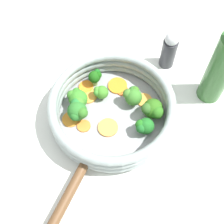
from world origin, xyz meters
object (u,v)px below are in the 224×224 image
carrot_slice_0 (122,90)px  broccoli_floret_2 (101,92)px  carrot_slice_4 (144,100)px  carrot_slice_5 (108,127)px  carrot_slice_8 (133,96)px  carrot_slice_6 (86,87)px  broccoli_floret_3 (77,99)px  carrot_slice_7 (88,95)px  salt_shaker (169,50)px  carrot_slice_1 (118,86)px  broccoli_floret_5 (133,95)px  skillet (112,116)px  carrot_slice_2 (84,126)px  broccoli_floret_4 (78,111)px  broccoli_floret_6 (95,77)px  broccoli_floret_0 (153,109)px  oil_bottle (221,68)px  carrot_slice_3 (71,119)px  broccoli_floret_1 (144,126)px

carrot_slice_0 → broccoli_floret_2: size_ratio=0.80×
carrot_slice_4 → carrot_slice_5: bearing=110.5°
carrot_slice_8 → carrot_slice_4: bearing=-132.3°
carrot_slice_6 → broccoli_floret_3: size_ratio=0.65×
carrot_slice_7 → salt_shaker: (0.03, -0.22, 0.04)m
carrot_slice_1 → salt_shaker: 0.15m
carrot_slice_5 → broccoli_floret_2: broccoli_floret_2 is taller
carrot_slice_8 → broccoli_floret_5: size_ratio=0.61×
carrot_slice_1 → skillet: bearing=150.6°
carrot_slice_2 → carrot_slice_4: (0.02, -0.15, -0.00)m
carrot_slice_4 → broccoli_floret_4: broccoli_floret_4 is taller
carrot_slice_7 → carrot_slice_1: bearing=-88.0°
carrot_slice_2 → carrot_slice_4: 0.16m
skillet → broccoli_floret_2: broccoli_floret_2 is taller
carrot_slice_7 → broccoli_floret_5: size_ratio=0.93×
carrot_slice_1 → carrot_slice_6: bearing=73.1°
carrot_slice_4 → broccoli_floret_6: (0.08, 0.09, 0.03)m
carrot_slice_1 → broccoli_floret_6: broccoli_floret_6 is taller
carrot_slice_6 → broccoli_floret_0: broccoli_floret_0 is taller
carrot_slice_8 → oil_bottle: (-0.05, -0.18, 0.09)m
carrot_slice_4 → broccoli_floret_5: broccoli_floret_5 is taller
carrot_slice_4 → broccoli_floret_4: bearing=86.4°
broccoli_floret_2 → broccoli_floret_3: (-0.00, 0.06, 0.01)m
carrot_slice_6 → broccoli_floret_4: 0.09m
carrot_slice_3 → broccoli_floret_3: (0.03, -0.03, 0.03)m
carrot_slice_0 → carrot_slice_5: 0.10m
carrot_slice_4 → broccoli_floret_3: size_ratio=0.68×
broccoli_floret_2 → oil_bottle: (-0.07, -0.25, 0.07)m
broccoli_floret_2 → carrot_slice_4: bearing=-115.2°
skillet → broccoli_floret_1: bearing=-139.9°
broccoli_floret_1 → broccoli_floret_4: (0.08, 0.13, 0.01)m
carrot_slice_8 → broccoli_floret_2: (0.02, 0.07, 0.02)m
broccoli_floret_0 → broccoli_floret_4: (0.05, 0.16, 0.00)m
salt_shaker → skillet: bearing=118.8°
carrot_slice_4 → salt_shaker: salt_shaker is taller
carrot_slice_4 → broccoli_floret_1: (-0.07, 0.03, 0.02)m
skillet → carrot_slice_8: (0.03, -0.06, 0.01)m
broccoli_floret_2 → salt_shaker: (0.05, -0.19, 0.02)m
carrot_slice_2 → broccoli_floret_3: broccoli_floret_3 is taller
broccoli_floret_1 → broccoli_floret_6: (0.16, 0.06, 0.00)m
skillet → oil_bottle: 0.26m
broccoli_floret_0 → oil_bottle: 0.17m
carrot_slice_6 → broccoli_floret_0: (-0.12, -0.12, 0.03)m
carrot_slice_5 → carrot_slice_6: 0.12m
carrot_slice_2 → broccoli_floret_4: bearing=8.4°
carrot_slice_1 → carrot_slice_4: size_ratio=1.24×
carrot_slice_5 → broccoli_floret_3: 0.10m
skillet → carrot_slice_2: bearing=94.5°
broccoli_floret_2 → broccoli_floret_6: (0.04, -0.00, 0.01)m
oil_bottle → broccoli_floret_1: bearing=103.3°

